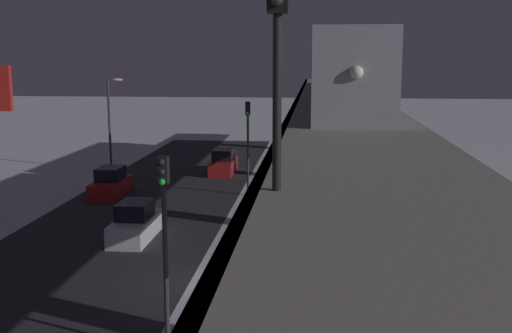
{
  "coord_description": "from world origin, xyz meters",
  "views": [
    {
      "loc": [
        -4.97,
        24.65,
        9.35
      ],
      "look_at": [
        -0.39,
        -22.28,
        1.03
      ],
      "focal_mm": 43.66,
      "sensor_mm": 36.0,
      "label": 1
    }
  ],
  "objects_px": {
    "sedan_red": "(223,163)",
    "sedan_red_2": "(111,184)",
    "rail_signal": "(277,36)",
    "subway_train": "(338,67)",
    "traffic_light_near": "(165,227)",
    "traffic_light_mid": "(248,134)",
    "sedan_white": "(135,224)"
  },
  "relations": [
    {
      "from": "sedan_red",
      "to": "traffic_light_mid",
      "type": "xyz_separation_m",
      "value": [
        -2.9,
        7.99,
        3.4
      ]
    },
    {
      "from": "rail_signal",
      "to": "traffic_light_near",
      "type": "distance_m",
      "value": 9.86
    },
    {
      "from": "subway_train",
      "to": "traffic_light_near",
      "type": "relative_size",
      "value": 5.76
    },
    {
      "from": "rail_signal",
      "to": "sedan_white",
      "type": "xyz_separation_m",
      "value": [
        8.6,
        -19.66,
        -8.91
      ]
    },
    {
      "from": "rail_signal",
      "to": "sedan_red",
      "type": "height_order",
      "value": "rail_signal"
    },
    {
      "from": "subway_train",
      "to": "traffic_light_near",
      "type": "distance_m",
      "value": 22.12
    },
    {
      "from": "traffic_light_mid",
      "to": "rail_signal",
      "type": "bearing_deg",
      "value": 97.28
    },
    {
      "from": "traffic_light_near",
      "to": "sedan_red",
      "type": "bearing_deg",
      "value": -84.7
    },
    {
      "from": "sedan_red_2",
      "to": "traffic_light_mid",
      "type": "relative_size",
      "value": 0.72
    },
    {
      "from": "subway_train",
      "to": "rail_signal",
      "type": "bearing_deg",
      "value": 86.0
    },
    {
      "from": "sedan_red",
      "to": "sedan_red_2",
      "type": "xyz_separation_m",
      "value": [
        6.4,
        9.01,
        0.0
      ]
    },
    {
      "from": "traffic_light_near",
      "to": "rail_signal",
      "type": "bearing_deg",
      "value": 118.45
    },
    {
      "from": "subway_train",
      "to": "sedan_red",
      "type": "bearing_deg",
      "value": -50.01
    },
    {
      "from": "rail_signal",
      "to": "sedan_red",
      "type": "xyz_separation_m",
      "value": [
        6.8,
        -38.47,
        -8.91
      ]
    },
    {
      "from": "sedan_white",
      "to": "traffic_light_near",
      "type": "height_order",
      "value": "traffic_light_near"
    },
    {
      "from": "sedan_white",
      "to": "traffic_light_mid",
      "type": "height_order",
      "value": "traffic_light_mid"
    },
    {
      "from": "rail_signal",
      "to": "sedan_red_2",
      "type": "relative_size",
      "value": 0.87
    },
    {
      "from": "sedan_red_2",
      "to": "traffic_light_mid",
      "type": "height_order",
      "value": "traffic_light_mid"
    },
    {
      "from": "rail_signal",
      "to": "sedan_white",
      "type": "distance_m",
      "value": 23.23
    },
    {
      "from": "subway_train",
      "to": "traffic_light_mid",
      "type": "xyz_separation_m",
      "value": [
        5.86,
        -2.45,
        -4.57
      ]
    },
    {
      "from": "sedan_red",
      "to": "sedan_white",
      "type": "relative_size",
      "value": 1.0
    },
    {
      "from": "subway_train",
      "to": "sedan_red_2",
      "type": "relative_size",
      "value": 7.99
    },
    {
      "from": "sedan_red",
      "to": "sedan_red_2",
      "type": "relative_size",
      "value": 0.98
    },
    {
      "from": "traffic_light_near",
      "to": "traffic_light_mid",
      "type": "height_order",
      "value": "same"
    },
    {
      "from": "subway_train",
      "to": "sedan_red_2",
      "type": "distance_m",
      "value": 17.18
    },
    {
      "from": "rail_signal",
      "to": "traffic_light_mid",
      "type": "bearing_deg",
      "value": -82.72
    },
    {
      "from": "rail_signal",
      "to": "sedan_white",
      "type": "relative_size",
      "value": 0.88
    },
    {
      "from": "sedan_red_2",
      "to": "rail_signal",
      "type": "bearing_deg",
      "value": 114.13
    },
    {
      "from": "sedan_white",
      "to": "traffic_light_near",
      "type": "distance_m",
      "value": 13.75
    },
    {
      "from": "sedan_red",
      "to": "traffic_light_near",
      "type": "xyz_separation_m",
      "value": [
        -2.9,
        31.27,
        3.4
      ]
    },
    {
      "from": "traffic_light_mid",
      "to": "sedan_red_2",
      "type": "bearing_deg",
      "value": 6.25
    },
    {
      "from": "rail_signal",
      "to": "sedan_red",
      "type": "bearing_deg",
      "value": -79.98
    }
  ]
}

